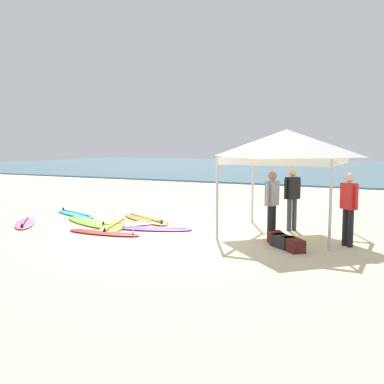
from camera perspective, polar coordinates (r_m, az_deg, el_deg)
ground_plane at (r=12.15m, az=-0.18°, el=-5.23°), size 80.00×80.00×0.00m
sea at (r=43.52m, az=19.22°, el=2.69°), size 80.00×36.00×0.10m
canopy_tent at (r=12.08m, az=11.79°, el=5.97°), size 2.86×2.86×2.75m
surfboard_red at (r=12.34m, az=-10.97°, el=-5.00°), size 2.21×0.73×0.19m
surfboard_lime at (r=14.02m, az=-12.74°, el=-3.70°), size 2.64×1.72×0.19m
surfboard_pink at (r=14.37m, az=-20.21°, el=-3.70°), size 1.72×1.88×0.19m
surfboard_cyan at (r=15.79m, az=-14.42°, el=-2.65°), size 2.31×1.42×0.19m
surfboard_purple at (r=12.69m, az=-4.79°, el=-4.60°), size 2.23×1.23×0.19m
surfboard_yellow at (r=13.22m, az=-9.64°, el=-4.23°), size 1.45×2.52×0.19m
surfboard_orange at (r=14.28m, az=-5.87°, el=-3.41°), size 2.54×1.88×0.19m
surfboard_white at (r=13.52m, az=-7.28°, el=-3.96°), size 1.93×2.08×0.19m
person_red at (r=11.10m, az=19.06°, el=-1.48°), size 0.45×0.40×1.71m
person_black at (r=12.69m, az=12.46°, el=-0.37°), size 0.39×0.46×1.71m
person_grey at (r=11.28m, az=10.00°, el=-1.12°), size 0.29×0.54×1.71m
gear_bag_near_tent at (r=10.74m, az=11.31°, el=-6.10°), size 0.66×0.63×0.28m
gear_bag_by_pole at (r=11.10m, az=10.54°, el=-5.69°), size 0.58×0.68×0.28m
gear_bag_on_sand at (r=10.44m, az=12.58°, el=-6.49°), size 0.64×0.66×0.28m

